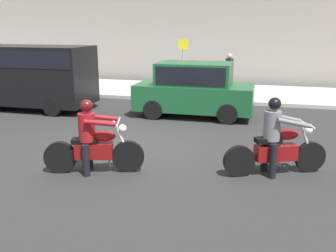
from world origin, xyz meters
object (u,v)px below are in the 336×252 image
motorcycle_with_rider_gray (276,144)px  parked_van_black (28,73)px  street_sign_post (183,58)px  parked_hatchback_forest_green (194,89)px  motorcycle_with_rider_crimson (93,143)px  pedestrian_bystander (229,70)px

motorcycle_with_rider_gray → parked_van_black: parked_van_black is taller
street_sign_post → parked_hatchback_forest_green: bearing=-73.3°
motorcycle_with_rider_crimson → parked_hatchback_forest_green: 5.55m
parked_van_black → street_sign_post: 6.85m
parked_hatchback_forest_green → parked_van_black: size_ratio=0.84×
motorcycle_with_rider_crimson → pedestrian_bystander: size_ratio=1.20×
pedestrian_bystander → street_sign_post: bearing=168.1°
parked_hatchback_forest_green → street_sign_post: street_sign_post is taller
parked_van_black → pedestrian_bystander: bearing=34.0°
motorcycle_with_rider_gray → street_sign_post: size_ratio=0.91×
motorcycle_with_rider_crimson → parked_hatchback_forest_green: size_ratio=0.52×
parked_hatchback_forest_green → street_sign_post: 4.94m
motorcycle_with_rider_gray → street_sign_post: 10.14m
parked_hatchback_forest_green → pedestrian_bystander: 4.32m
motorcycle_with_rider_crimson → pedestrian_bystander: (1.83, 9.69, 0.49)m
parked_hatchback_forest_green → street_sign_post: bearing=106.7°
parked_hatchback_forest_green → motorcycle_with_rider_gray: bearing=-61.0°
motorcycle_with_rider_crimson → pedestrian_bystander: bearing=79.3°
street_sign_post → motorcycle_with_rider_gray: bearing=-67.0°
parked_hatchback_forest_green → pedestrian_bystander: size_ratio=2.32×
motorcycle_with_rider_gray → street_sign_post: (-3.95, 9.30, 0.87)m
motorcycle_with_rider_crimson → motorcycle_with_rider_gray: motorcycle_with_rider_gray is taller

